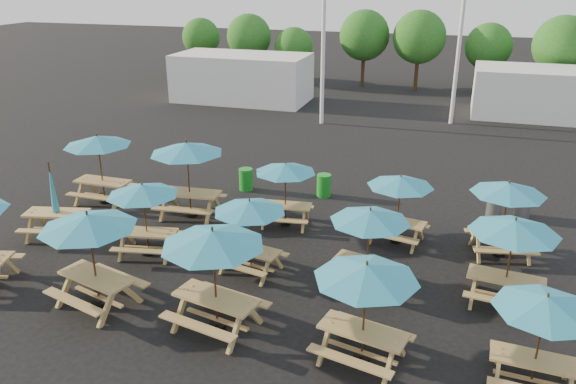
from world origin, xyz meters
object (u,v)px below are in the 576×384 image
(waste_bin_2, at_px, (495,205))
(picnic_unit_13, at_px, (514,231))
(picnic_unit_7, at_px, (250,210))
(picnic_unit_11, at_px, (400,185))
(waste_bin_0, at_px, (246,179))
(picnic_unit_1, at_px, (55,206))
(waste_bin_3, at_px, (523,205))
(picnic_unit_10, at_px, (370,220))
(picnic_unit_9, at_px, (366,277))
(picnic_unit_3, at_px, (89,226))
(picnic_unit_2, at_px, (98,144))
(picnic_unit_12, at_px, (546,309))
(waste_bin_1, at_px, (324,185))
(picnic_unit_8, at_px, (285,171))
(picnic_unit_6, at_px, (213,244))
(picnic_unit_14, at_px, (508,193))
(picnic_unit_4, at_px, (143,194))
(picnic_unit_5, at_px, (187,152))

(waste_bin_2, bearing_deg, picnic_unit_13, -89.50)
(picnic_unit_7, bearing_deg, picnic_unit_11, 51.40)
(waste_bin_0, bearing_deg, picnic_unit_1, -127.47)
(picnic_unit_1, xyz_separation_m, waste_bin_3, (13.53, 5.65, -0.57))
(waste_bin_0, bearing_deg, picnic_unit_10, -45.44)
(picnic_unit_9, height_order, waste_bin_2, picnic_unit_9)
(picnic_unit_1, height_order, picnic_unit_3, picnic_unit_3)
(picnic_unit_11, height_order, waste_bin_0, picnic_unit_11)
(picnic_unit_7, relative_size, picnic_unit_10, 0.95)
(picnic_unit_2, relative_size, picnic_unit_13, 1.05)
(picnic_unit_12, bearing_deg, picnic_unit_1, 171.14)
(picnic_unit_1, relative_size, picnic_unit_13, 1.03)
(waste_bin_1, bearing_deg, picnic_unit_11, -44.76)
(picnic_unit_3, bearing_deg, picnic_unit_8, 78.29)
(picnic_unit_7, bearing_deg, picnic_unit_6, -74.78)
(picnic_unit_14, bearing_deg, picnic_unit_10, -151.41)
(picnic_unit_1, xyz_separation_m, picnic_unit_12, (13.07, -2.96, 0.83))
(picnic_unit_7, relative_size, waste_bin_2, 2.78)
(picnic_unit_4, relative_size, waste_bin_0, 2.82)
(picnic_unit_6, bearing_deg, picnic_unit_12, 11.82)
(picnic_unit_6, distance_m, picnic_unit_7, 2.65)
(picnic_unit_5, bearing_deg, waste_bin_1, 33.82)
(picnic_unit_2, bearing_deg, waste_bin_0, 31.69)
(picnic_unit_3, xyz_separation_m, waste_bin_2, (9.26, 8.29, -1.69))
(picnic_unit_9, height_order, picnic_unit_11, picnic_unit_9)
(picnic_unit_2, bearing_deg, picnic_unit_6, -39.30)
(waste_bin_3, bearing_deg, picnic_unit_3, -139.79)
(waste_bin_2, bearing_deg, waste_bin_0, -179.24)
(picnic_unit_3, bearing_deg, picnic_unit_10, 39.75)
(picnic_unit_1, distance_m, picnic_unit_11, 10.19)
(picnic_unit_3, height_order, picnic_unit_13, picnic_unit_3)
(picnic_unit_9, height_order, waste_bin_3, picnic_unit_9)
(picnic_unit_8, bearing_deg, picnic_unit_12, -46.92)
(picnic_unit_3, relative_size, picnic_unit_8, 1.30)
(picnic_unit_3, bearing_deg, waste_bin_2, 57.26)
(picnic_unit_12, bearing_deg, waste_bin_2, 96.84)
(picnic_unit_5, height_order, picnic_unit_14, picnic_unit_5)
(picnic_unit_11, distance_m, waste_bin_3, 5.01)
(waste_bin_1, bearing_deg, waste_bin_0, -175.35)
(picnic_unit_2, height_order, waste_bin_1, picnic_unit_2)
(picnic_unit_6, distance_m, picnic_unit_8, 5.74)
(picnic_unit_2, relative_size, waste_bin_1, 2.99)
(picnic_unit_3, xyz_separation_m, picnic_unit_14, (9.31, 5.53, -0.19))
(picnic_unit_5, xyz_separation_m, picnic_unit_6, (3.35, -5.47, -0.06))
(picnic_unit_1, bearing_deg, picnic_unit_11, 1.98)
(picnic_unit_9, xyz_separation_m, picnic_unit_11, (0.01, 5.72, -0.17))
(picnic_unit_5, bearing_deg, waste_bin_0, 67.59)
(picnic_unit_12, xyz_separation_m, picnic_unit_14, (-0.37, 5.58, 0.10))
(picnic_unit_13, height_order, waste_bin_3, picnic_unit_13)
(picnic_unit_3, height_order, picnic_unit_14, picnic_unit_3)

